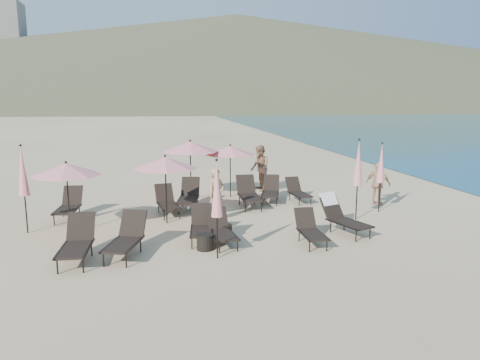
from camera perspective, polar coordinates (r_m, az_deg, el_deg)
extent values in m
plane|color=#D6BA8C|center=(13.05, 2.18, -7.54)|extent=(800.00, 800.00, 0.00)
cone|color=brown|center=(319.20, -0.36, 14.70)|extent=(690.00, 690.00, 55.00)
cone|color=brown|center=(392.92, 18.05, 11.73)|extent=(280.00, 280.00, 32.00)
cube|color=beige|center=(266.38, -27.12, 13.66)|extent=(22.00, 18.00, 48.00)
cube|color=beige|center=(325.11, -19.66, 12.53)|extent=(18.00, 16.00, 38.00)
cube|color=black|center=(11.91, -19.51, -8.02)|extent=(0.76, 1.35, 0.05)
cube|color=black|center=(12.64, -18.82, -5.39)|extent=(0.71, 0.54, 0.67)
cylinder|color=black|center=(11.54, -21.38, -9.78)|extent=(0.04, 0.04, 0.37)
cylinder|color=black|center=(12.57, -20.21, -8.04)|extent=(0.04, 0.04, 0.37)
cylinder|color=black|center=(11.42, -18.58, -9.81)|extent=(0.04, 0.04, 0.37)
cylinder|color=black|center=(12.46, -17.65, -8.04)|extent=(0.04, 0.04, 0.37)
cube|color=black|center=(12.03, -21.00, -7.88)|extent=(0.14, 1.47, 0.04)
cube|color=black|center=(11.90, -17.91, -7.89)|extent=(0.14, 1.47, 0.04)
cube|color=black|center=(11.96, -14.16, -7.69)|extent=(1.01, 1.41, 0.05)
cube|color=black|center=(12.64, -12.90, -5.17)|extent=(0.77, 0.66, 0.66)
cylinder|color=black|center=(11.65, -16.30, -9.28)|extent=(0.04, 0.04, 0.36)
cylinder|color=black|center=(12.61, -14.43, -7.66)|extent=(0.04, 0.04, 0.36)
cylinder|color=black|center=(11.46, -13.71, -9.49)|extent=(0.04, 0.04, 0.36)
cylinder|color=black|center=(12.44, -12.02, -7.82)|extent=(0.04, 0.04, 0.36)
cube|color=black|center=(12.12, -15.50, -7.47)|extent=(0.48, 1.38, 0.04)
cube|color=black|center=(11.90, -12.62, -7.67)|extent=(0.48, 1.38, 0.04)
cube|color=black|center=(12.87, -4.72, -6.28)|extent=(0.75, 1.22, 0.05)
cube|color=black|center=(13.54, -4.69, -4.19)|extent=(0.65, 0.51, 0.59)
cylinder|color=black|center=(12.47, -5.89, -7.68)|extent=(0.03, 0.03, 0.33)
cylinder|color=black|center=(13.41, -5.75, -6.37)|extent=(0.03, 0.03, 0.33)
cylinder|color=black|center=(12.46, -3.58, -7.65)|extent=(0.03, 0.03, 0.33)
cylinder|color=black|center=(13.40, -3.61, -6.34)|extent=(0.03, 0.03, 0.33)
cube|color=black|center=(12.92, -6.00, -6.19)|extent=(0.22, 1.28, 0.04)
cube|color=black|center=(12.91, -3.44, -6.16)|extent=(0.22, 1.28, 0.04)
cube|color=black|center=(12.54, -1.97, -6.74)|extent=(0.67, 1.16, 0.05)
cube|color=black|center=(13.17, -2.80, -4.66)|extent=(0.61, 0.47, 0.58)
cylinder|color=black|center=(12.11, -2.53, -8.21)|extent=(0.03, 0.03, 0.32)
cylinder|color=black|center=(13.00, -3.56, -6.90)|extent=(0.03, 0.03, 0.32)
cylinder|color=black|center=(12.23, -0.31, -8.01)|extent=(0.03, 0.03, 0.32)
cylinder|color=black|center=(13.11, -1.48, -6.74)|extent=(0.03, 0.03, 0.32)
cube|color=black|center=(12.52, -3.27, -6.74)|extent=(0.14, 1.26, 0.04)
cube|color=black|center=(12.65, -0.80, -6.53)|extent=(0.14, 1.26, 0.04)
cube|color=black|center=(12.74, 8.88, -6.62)|extent=(0.60, 1.11, 0.05)
cube|color=black|center=(13.34, 7.93, -4.64)|extent=(0.58, 0.43, 0.56)
cylinder|color=black|center=(12.32, 8.47, -8.02)|extent=(0.03, 0.03, 0.31)
cylinder|color=black|center=(13.16, 7.23, -6.77)|extent=(0.03, 0.03, 0.31)
cylinder|color=black|center=(12.46, 10.55, -7.86)|extent=(0.03, 0.03, 0.31)
cylinder|color=black|center=(13.30, 9.18, -6.64)|extent=(0.03, 0.03, 0.31)
cube|color=black|center=(12.70, 7.65, -6.61)|extent=(0.09, 1.22, 0.04)
cube|color=black|center=(12.87, 9.97, -6.45)|extent=(0.09, 1.22, 0.04)
cube|color=black|center=(13.86, 13.32, -5.21)|extent=(0.99, 1.36, 0.05)
cube|color=black|center=(14.37, 11.12, -3.33)|extent=(0.75, 0.64, 0.63)
cylinder|color=black|center=(13.38, 13.97, -6.62)|extent=(0.04, 0.04, 0.35)
cylinder|color=black|center=(14.12, 10.99, -5.60)|extent=(0.04, 0.04, 0.35)
cylinder|color=black|center=(13.74, 15.56, -6.24)|extent=(0.04, 0.04, 0.35)
cylinder|color=black|center=(14.46, 12.58, -5.28)|extent=(0.04, 0.04, 0.35)
cube|color=black|center=(13.69, 12.24, -5.32)|extent=(0.47, 1.32, 0.04)
cube|color=black|center=(14.10, 14.09, -4.93)|extent=(0.47, 1.32, 0.04)
cube|color=white|center=(14.42, 10.77, -2.28)|extent=(0.61, 0.45, 0.38)
cube|color=black|center=(16.05, -20.37, -3.45)|extent=(0.76, 1.28, 0.05)
cube|color=black|center=(16.76, -19.74, -1.79)|extent=(0.67, 0.53, 0.63)
cylinder|color=black|center=(15.69, -21.73, -4.54)|extent=(0.04, 0.04, 0.34)
cylinder|color=black|center=(16.67, -20.74, -3.62)|extent=(0.04, 0.04, 0.34)
cylinder|color=black|center=(15.55, -19.86, -4.55)|extent=(0.04, 0.04, 0.34)
cylinder|color=black|center=(16.53, -18.98, -3.62)|extent=(0.04, 0.04, 0.34)
cube|color=black|center=(16.18, -21.37, -3.37)|extent=(0.19, 1.36, 0.04)
cube|color=black|center=(16.02, -19.28, -3.37)|extent=(0.19, 1.36, 0.04)
cube|color=black|center=(15.80, -8.67, -3.16)|extent=(0.77, 1.25, 0.05)
cube|color=black|center=(16.50, -9.23, -1.56)|extent=(0.67, 0.53, 0.61)
cylinder|color=black|center=(15.33, -9.23, -4.28)|extent=(0.04, 0.04, 0.33)
cylinder|color=black|center=(16.29, -9.89, -3.42)|extent=(0.04, 0.04, 0.33)
cylinder|color=black|center=(15.42, -7.36, -4.14)|extent=(0.04, 0.04, 0.33)
cylinder|color=black|center=(16.38, -8.13, -3.29)|extent=(0.04, 0.04, 0.33)
cube|color=black|center=(15.79, -9.76, -3.16)|extent=(0.22, 1.32, 0.04)
cube|color=black|center=(15.90, -7.66, -3.01)|extent=(0.22, 1.32, 0.04)
cube|color=black|center=(16.46, -6.39, -2.45)|extent=(0.92, 1.39, 0.05)
cube|color=black|center=(17.23, -6.06, -0.79)|extent=(0.75, 0.62, 0.66)
cylinder|color=black|center=(16.03, -7.59, -3.53)|extent=(0.04, 0.04, 0.36)
cylinder|color=black|center=(17.08, -7.07, -2.64)|extent=(0.04, 0.04, 0.36)
cylinder|color=black|center=(15.96, -5.62, -3.55)|extent=(0.04, 0.04, 0.36)
cylinder|color=black|center=(17.02, -5.22, -2.66)|extent=(0.04, 0.04, 0.36)
cube|color=black|center=(16.55, -7.47, -2.36)|extent=(0.35, 1.41, 0.04)
cube|color=black|center=(16.47, -5.26, -2.38)|extent=(0.35, 1.41, 0.04)
cube|color=black|center=(16.65, 1.27, -2.20)|extent=(0.72, 1.33, 0.05)
cube|color=black|center=(17.43, 0.69, -0.53)|extent=(0.69, 0.52, 0.68)
cylinder|color=black|center=(16.12, 0.65, -3.34)|extent=(0.04, 0.04, 0.37)
cylinder|color=black|center=(17.20, -0.05, -2.46)|extent=(0.04, 0.04, 0.37)
cylinder|color=black|center=(16.23, 2.64, -3.25)|extent=(0.04, 0.04, 0.37)
cylinder|color=black|center=(17.30, 1.81, -2.38)|extent=(0.04, 0.04, 0.37)
cube|color=black|center=(16.64, 0.12, -2.16)|extent=(0.09, 1.48, 0.04)
cube|color=black|center=(16.77, 2.33, -2.07)|extent=(0.09, 1.48, 0.04)
cube|color=black|center=(17.49, 3.70, -1.74)|extent=(0.94, 1.30, 0.05)
cube|color=black|center=(18.21, 3.84, -0.34)|extent=(0.71, 0.61, 0.60)
cylinder|color=black|center=(17.07, 2.76, -2.64)|extent=(0.04, 0.04, 0.33)
cylinder|color=black|center=(18.05, 2.98, -1.92)|extent=(0.04, 0.04, 0.33)
cylinder|color=black|center=(17.05, 4.46, -2.68)|extent=(0.04, 0.04, 0.33)
cylinder|color=black|center=(18.02, 4.58, -1.96)|extent=(0.04, 0.04, 0.33)
cube|color=black|center=(17.56, 2.76, -1.65)|extent=(0.45, 1.26, 0.04)
cube|color=black|center=(17.53, 4.66, -1.70)|extent=(0.45, 1.26, 0.04)
cube|color=black|center=(17.66, 7.37, -1.78)|extent=(0.63, 1.11, 0.04)
cube|color=black|center=(18.26, 6.49, -0.52)|extent=(0.58, 0.45, 0.55)
cylinder|color=black|center=(17.21, 7.24, -2.65)|extent=(0.03, 0.03, 0.30)
cylinder|color=black|center=(18.03, 6.08, -2.02)|extent=(0.03, 0.03, 0.30)
cylinder|color=black|center=(17.39, 8.64, -2.55)|extent=(0.03, 0.03, 0.30)
cylinder|color=black|center=(18.21, 7.43, -1.93)|extent=(0.03, 0.03, 0.30)
cube|color=black|center=(17.60, 6.51, -1.78)|extent=(0.13, 1.20, 0.04)
cube|color=black|center=(17.81, 8.10, -1.67)|extent=(0.13, 1.20, 0.04)
cylinder|color=black|center=(14.49, -20.19, -2.29)|extent=(0.04, 0.04, 1.99)
cone|color=pink|center=(14.33, -20.42, 1.22)|extent=(1.99, 1.99, 0.36)
sphere|color=black|center=(14.30, -20.47, 2.04)|extent=(0.08, 0.08, 0.08)
cylinder|color=black|center=(14.81, -9.00, -1.42)|extent=(0.04, 0.04, 2.03)
cone|color=pink|center=(14.65, -9.10, 2.10)|extent=(2.03, 2.03, 0.37)
sphere|color=black|center=(14.62, -9.13, 2.92)|extent=(0.08, 0.08, 0.08)
cylinder|color=black|center=(17.99, -6.03, 0.98)|extent=(0.05, 0.05, 2.17)
cone|color=pink|center=(17.86, -6.09, 4.08)|extent=(2.17, 2.17, 0.39)
sphere|color=black|center=(17.84, -6.11, 4.81)|extent=(0.08, 0.08, 0.08)
cylinder|color=black|center=(18.39, -1.19, 0.91)|extent=(0.04, 0.04, 1.96)
cone|color=pink|center=(18.27, -1.20, 3.65)|extent=(1.96, 1.96, 0.35)
sphere|color=black|center=(18.25, -1.21, 4.29)|extent=(0.07, 0.07, 0.07)
cylinder|color=black|center=(11.65, -2.78, -7.01)|extent=(0.04, 0.04, 1.07)
cone|color=pink|center=(11.34, -2.84, -1.12)|extent=(0.29, 0.29, 1.37)
sphere|color=black|center=(11.22, -2.87, 2.45)|extent=(0.07, 0.07, 0.07)
cylinder|color=black|center=(16.85, 16.62, -2.01)|extent=(0.04, 0.04, 1.04)
cone|color=pink|center=(16.65, 16.83, 1.97)|extent=(0.28, 0.28, 1.32)
sphere|color=black|center=(16.57, 16.96, 4.33)|extent=(0.07, 0.07, 0.07)
cylinder|color=black|center=(15.06, -24.60, -3.82)|extent=(0.04, 0.04, 1.13)
cone|color=pink|center=(14.82, -24.98, 0.98)|extent=(0.31, 0.31, 1.43)
sphere|color=black|center=(14.73, -25.20, 3.85)|extent=(0.07, 0.07, 0.07)
cylinder|color=black|center=(15.62, 14.01, -2.67)|extent=(0.04, 0.04, 1.13)
cone|color=pink|center=(15.38, 14.22, 2.00)|extent=(0.31, 0.31, 1.44)
sphere|color=black|center=(15.30, 14.35, 4.79)|extent=(0.07, 0.07, 0.07)
cylinder|color=black|center=(12.39, -4.27, -7.56)|extent=(0.44, 0.44, 0.41)
cylinder|color=black|center=(13.27, -1.72, -6.31)|extent=(0.36, 0.36, 0.41)
imported|color=tan|center=(14.94, -2.87, -1.83)|extent=(0.74, 0.66, 1.71)
imported|color=#8F6449|center=(19.66, 2.42, 1.46)|extent=(0.78, 0.97, 1.92)
imported|color=tan|center=(17.84, 16.47, -0.43)|extent=(0.89, 0.96, 1.59)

